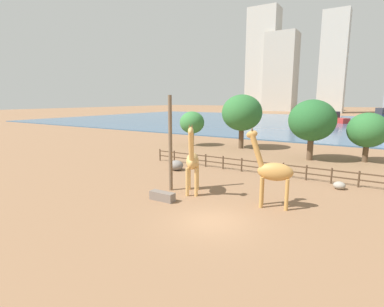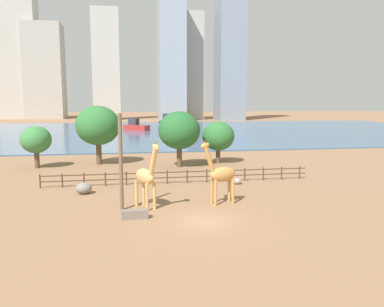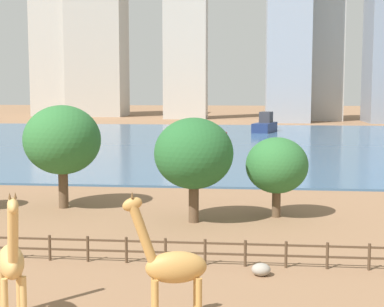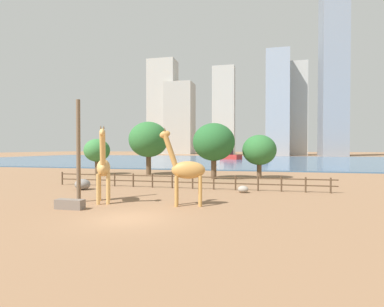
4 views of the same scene
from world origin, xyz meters
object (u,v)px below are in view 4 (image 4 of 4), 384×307
Objects in this scene: giraffe_companion at (103,168)px; boat_sailboat at (230,156)px; tree_center_broad at (259,150)px; tree_left_large at (214,142)px; boulder_by_pole at (243,189)px; tree_left_small at (149,140)px; utility_pole at (78,151)px; boat_ferry at (264,154)px; giraffe_tall at (186,170)px; feeding_trough at (70,204)px; tree_right_tall at (97,151)px; boulder_near_fence at (83,184)px.

boat_sailboat is (0.76, 75.67, -1.14)m from giraffe_companion.
tree_center_broad is 0.74× the size of boat_sailboat.
boulder_by_pole is at bearing -68.40° from tree_left_large.
boat_sailboat is at bearing 96.84° from boulder_by_pole.
tree_center_broad is at bearing -5.66° from tree_left_small.
utility_pole reaches higher than boat_ferry.
giraffe_tall is 23.49m from tree_left_small.
tree_center_broad is (11.11, 21.89, 3.18)m from feeding_trough.
tree_right_tall is 57.72m from boat_sailboat.
tree_left_large is at bearing -20.09° from tree_left_small.
giraffe_tall is 12.17m from boulder_near_fence.
giraffe_tall is at bearing -25.01° from boulder_near_fence.
giraffe_tall is 0.98× the size of giraffe_companion.
utility_pole is 23.03m from tree_center_broad.
tree_left_small is at bearing 12.22° from tree_right_tall.
giraffe_tall is 5.76m from giraffe_companion.
tree_center_broad reaches higher than tree_right_tall.
utility_pole is 1.32× the size of tree_center_broad.
giraffe_tall is 0.75× the size of tree_left_large.
tree_left_large is 1.34× the size of tree_right_tall.
boulder_by_pole is 12.10m from tree_left_large.
tree_right_tall is 7.46m from tree_left_small.
boulder_by_pole is (14.16, 1.49, -0.19)m from boulder_near_fence.
giraffe_companion is 95.87m from boat_ferry.
tree_left_small is 76.02m from boat_ferry.
boat_ferry is at bearing 73.01° from tree_right_tall.
tree_left_small is at bearing 174.34° from tree_center_broad.
tree_left_small is (-14.01, 14.16, 4.62)m from boulder_by_pole.
utility_pole reaches higher than tree_left_large.
tree_right_tall is (-6.98, 14.10, 2.90)m from boulder_near_fence.
tree_left_small is (-10.75, 20.73, 2.57)m from giraffe_tall.
tree_left_small is at bearing 165.85° from giraffe_companion.
tree_center_broad is (12.02, 19.65, -0.06)m from utility_pole.
feeding_trough is 0.27× the size of tree_left_large.
boulder_near_fence is at bearing -129.64° from tree_left_large.
tree_center_broad is (1.19, 12.65, 3.19)m from boulder_by_pole.
tree_right_tall is at bearing -65.37° from boat_sailboat.
boulder_by_pole is 0.18× the size of tree_right_tall.
boat_ferry is (12.83, 95.39, -2.04)m from utility_pole.
boulder_by_pole is 0.12× the size of tree_left_small.
feeding_trough is 98.37m from boat_ferry.
boulder_near_fence is (-10.90, 5.08, -1.87)m from giraffe_tall.
boat_ferry is at bearing 85.46° from tree_left_large.
tree_center_broad is at bearing 13.66° from boat_ferry.
boat_sailboat is at bearing 94.00° from tree_left_large.
tree_center_broad is at bearing 58.55° from utility_pole.
tree_left_large is 10.48m from tree_left_small.
tree_left_large reaches higher than tree_center_broad.
tree_left_large is at bearing 69.26° from utility_pole.
feeding_trough is 78.10m from boat_sailboat.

